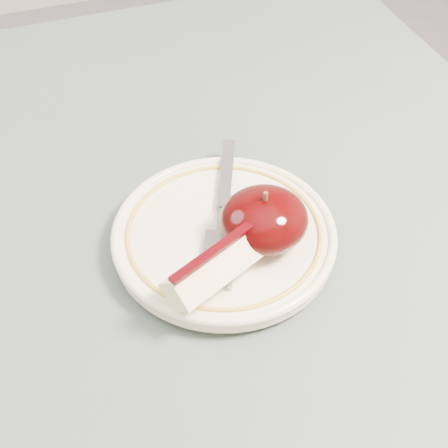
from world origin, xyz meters
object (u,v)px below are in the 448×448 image
object	(u,v)px
plate	(224,235)
fork	(223,210)
apple_half	(264,220)
table	(143,311)

from	to	relation	value
plate	fork	distance (m)	0.02
plate	apple_half	bearing A→B (deg)	-32.90
apple_half	plate	bearing A→B (deg)	147.10
table	apple_half	world-z (taller)	apple_half
table	apple_half	distance (m)	0.17
fork	table	bearing A→B (deg)	117.03
table	fork	world-z (taller)	fork
apple_half	table	bearing A→B (deg)	162.53
apple_half	fork	xyz separation A→B (m)	(-0.02, 0.04, -0.02)
plate	apple_half	world-z (taller)	apple_half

